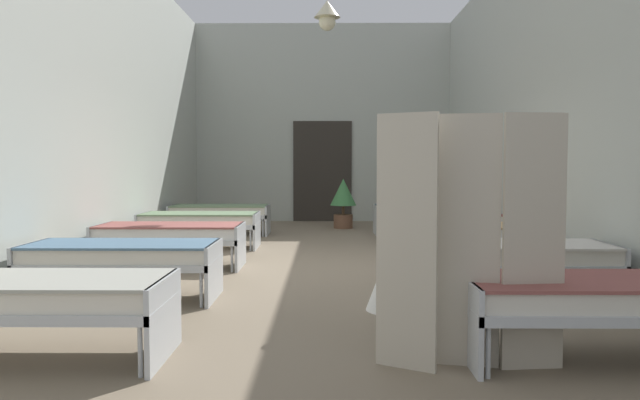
{
  "coord_description": "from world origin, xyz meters",
  "views": [
    {
      "loc": [
        0.07,
        -7.96,
        1.36
      ],
      "look_at": [
        0.0,
        0.17,
        0.89
      ],
      "focal_mm": 34.09,
      "sensor_mm": 36.0,
      "label": 1
    }
  ],
  "objects_px": {
    "bed_right_row_1": "(515,257)",
    "nurse_near_aisle": "(394,254)",
    "bed_left_row_1": "(122,256)",
    "bed_left_row_3": "(200,221)",
    "potted_plant": "(343,198)",
    "bed_right_row_0": "(601,298)",
    "bed_right_row_3": "(442,221)",
    "bed_right_row_2": "(470,235)",
    "privacy_screen": "(469,242)",
    "bed_right_row_4": "(424,212)",
    "bed_left_row_0": "(31,297)",
    "bed_left_row_2": "(170,234)",
    "bed_left_row_4": "(220,212)"
  },
  "relations": [
    {
      "from": "nurse_near_aisle",
      "to": "bed_left_row_2",
      "type": "bearing_deg",
      "value": 35.32
    },
    {
      "from": "bed_left_row_1",
      "to": "nurse_near_aisle",
      "type": "distance_m",
      "value": 2.73
    },
    {
      "from": "bed_left_row_0",
      "to": "bed_left_row_1",
      "type": "relative_size",
      "value": 1.0
    },
    {
      "from": "potted_plant",
      "to": "nurse_near_aisle",
      "type": "bearing_deg",
      "value": -87.98
    },
    {
      "from": "nurse_near_aisle",
      "to": "privacy_screen",
      "type": "bearing_deg",
      "value": 177.53
    },
    {
      "from": "bed_right_row_2",
      "to": "bed_right_row_3",
      "type": "bearing_deg",
      "value": 90.0
    },
    {
      "from": "bed_right_row_0",
      "to": "bed_right_row_3",
      "type": "bearing_deg",
      "value": 90.0
    },
    {
      "from": "bed_right_row_4",
      "to": "privacy_screen",
      "type": "xyz_separation_m",
      "value": [
        -0.95,
        -7.75,
        0.41
      ]
    },
    {
      "from": "bed_left_row_3",
      "to": "privacy_screen",
      "type": "relative_size",
      "value": 1.12
    },
    {
      "from": "bed_left_row_0",
      "to": "bed_right_row_3",
      "type": "bearing_deg",
      "value": 55.21
    },
    {
      "from": "bed_right_row_0",
      "to": "bed_right_row_3",
      "type": "relative_size",
      "value": 1.0
    },
    {
      "from": "bed_left_row_1",
      "to": "bed_right_row_3",
      "type": "height_order",
      "value": "same"
    },
    {
      "from": "bed_left_row_0",
      "to": "bed_right_row_3",
      "type": "relative_size",
      "value": 1.0
    },
    {
      "from": "nurse_near_aisle",
      "to": "potted_plant",
      "type": "xyz_separation_m",
      "value": [
        -0.26,
        7.33,
        0.11
      ]
    },
    {
      "from": "bed_right_row_2",
      "to": "bed_right_row_4",
      "type": "distance_m",
      "value": 3.8
    },
    {
      "from": "bed_right_row_1",
      "to": "privacy_screen",
      "type": "distance_m",
      "value": 2.3
    },
    {
      "from": "bed_left_row_1",
      "to": "bed_left_row_3",
      "type": "xyz_separation_m",
      "value": [
        0.0,
        3.8,
        0.0
      ]
    },
    {
      "from": "bed_left_row_4",
      "to": "privacy_screen",
      "type": "relative_size",
      "value": 1.12
    },
    {
      "from": "bed_right_row_1",
      "to": "bed_left_row_3",
      "type": "height_order",
      "value": "same"
    },
    {
      "from": "bed_left_row_4",
      "to": "potted_plant",
      "type": "distance_m",
      "value": 2.72
    },
    {
      "from": "bed_right_row_2",
      "to": "nurse_near_aisle",
      "type": "xyz_separation_m",
      "value": [
        -1.27,
        -2.34,
        0.09
      ]
    },
    {
      "from": "bed_left_row_0",
      "to": "bed_left_row_2",
      "type": "height_order",
      "value": "same"
    },
    {
      "from": "bed_left_row_4",
      "to": "bed_right_row_4",
      "type": "bearing_deg",
      "value": 0.0
    },
    {
      "from": "bed_left_row_0",
      "to": "bed_right_row_0",
      "type": "height_order",
      "value": "same"
    },
    {
      "from": "bed_right_row_1",
      "to": "bed_left_row_3",
      "type": "bearing_deg",
      "value": 136.18
    },
    {
      "from": "bed_right_row_2",
      "to": "privacy_screen",
      "type": "height_order",
      "value": "privacy_screen"
    },
    {
      "from": "bed_left_row_0",
      "to": "bed_left_row_2",
      "type": "bearing_deg",
      "value": 90.0
    },
    {
      "from": "bed_left_row_0",
      "to": "bed_right_row_1",
      "type": "bearing_deg",
      "value": 25.63
    },
    {
      "from": "nurse_near_aisle",
      "to": "privacy_screen",
      "type": "xyz_separation_m",
      "value": [
        0.32,
        -1.61,
        0.32
      ]
    },
    {
      "from": "bed_right_row_2",
      "to": "privacy_screen",
      "type": "bearing_deg",
      "value": -103.52
    },
    {
      "from": "bed_right_row_3",
      "to": "bed_left_row_0",
      "type": "bearing_deg",
      "value": -124.79
    },
    {
      "from": "bed_right_row_1",
      "to": "nurse_near_aisle",
      "type": "xyz_separation_m",
      "value": [
        -1.27,
        -0.44,
        0.09
      ]
    },
    {
      "from": "bed_right_row_3",
      "to": "nurse_near_aisle",
      "type": "distance_m",
      "value": 4.43
    },
    {
      "from": "bed_right_row_3",
      "to": "bed_right_row_4",
      "type": "bearing_deg",
      "value": 90.0
    },
    {
      "from": "nurse_near_aisle",
      "to": "potted_plant",
      "type": "bearing_deg",
      "value": -11.63
    },
    {
      "from": "bed_left_row_1",
      "to": "bed_right_row_4",
      "type": "height_order",
      "value": "same"
    },
    {
      "from": "bed_left_row_3",
      "to": "bed_right_row_3",
      "type": "relative_size",
      "value": 1.0
    },
    {
      "from": "bed_left_row_4",
      "to": "nurse_near_aisle",
      "type": "relative_size",
      "value": 1.28
    },
    {
      "from": "bed_right_row_0",
      "to": "bed_left_row_2",
      "type": "distance_m",
      "value": 5.49
    },
    {
      "from": "bed_left_row_0",
      "to": "bed_right_row_1",
      "type": "relative_size",
      "value": 1.0
    },
    {
      "from": "bed_left_row_0",
      "to": "bed_right_row_4",
      "type": "bearing_deg",
      "value": 62.48
    },
    {
      "from": "bed_right_row_0",
      "to": "potted_plant",
      "type": "bearing_deg",
      "value": 99.85
    },
    {
      "from": "bed_left_row_4",
      "to": "nurse_near_aisle",
      "type": "bearing_deg",
      "value": -66.33
    },
    {
      "from": "bed_left_row_3",
      "to": "bed_right_row_0",
      "type": "bearing_deg",
      "value": -55.21
    },
    {
      "from": "bed_left_row_2",
      "to": "potted_plant",
      "type": "relative_size",
      "value": 1.79
    },
    {
      "from": "bed_right_row_0",
      "to": "bed_right_row_4",
      "type": "height_order",
      "value": "same"
    },
    {
      "from": "bed_left_row_0",
      "to": "bed_left_row_1",
      "type": "height_order",
      "value": "same"
    },
    {
      "from": "bed_right_row_4",
      "to": "nurse_near_aisle",
      "type": "relative_size",
      "value": 1.28
    },
    {
      "from": "bed_right_row_2",
      "to": "bed_right_row_4",
      "type": "height_order",
      "value": "same"
    },
    {
      "from": "bed_left_row_2",
      "to": "bed_left_row_3",
      "type": "height_order",
      "value": "same"
    }
  ]
}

